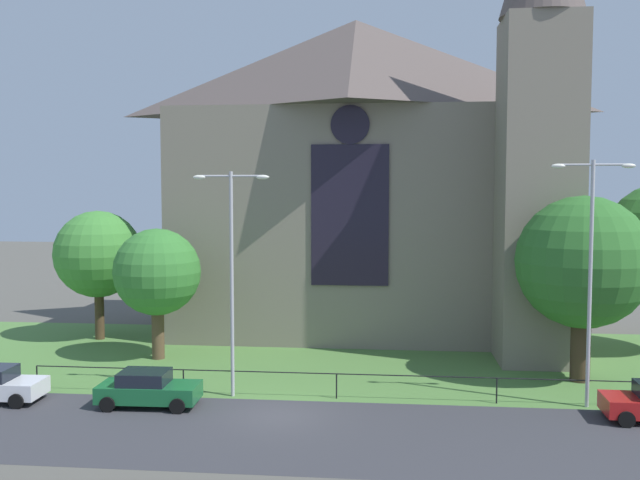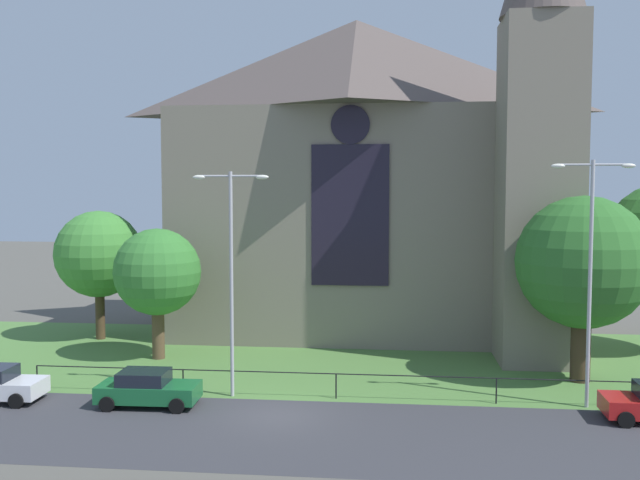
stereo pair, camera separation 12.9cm
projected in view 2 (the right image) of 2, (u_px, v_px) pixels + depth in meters
ground at (308, 357)px, 38.34m from camera, size 160.00×160.00×0.00m
road_asphalt at (270, 432)px, 26.44m from camera, size 120.00×8.00×0.01m
grass_verge at (304, 366)px, 36.36m from camera, size 120.00×20.00×0.01m
church_building at (368, 172)px, 44.73m from camera, size 23.20×16.20×26.00m
iron_railing at (336, 377)px, 30.61m from camera, size 27.62×0.07×1.13m
tree_right_near at (583, 263)px, 33.05m from camera, size 6.29×6.29×8.89m
tree_left_far at (99, 254)px, 42.62m from camera, size 5.28×5.28×7.88m
tree_left_near at (157, 273)px, 37.65m from camera, size 4.68×4.68×7.08m
streetlamp_near at (231, 258)px, 30.62m from camera, size 3.37×0.26×9.94m
streetlamp_far at (591, 256)px, 29.01m from camera, size 3.37×0.26×10.38m
parked_car_green at (148, 389)px, 29.58m from camera, size 4.24×2.10×1.51m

